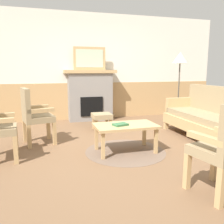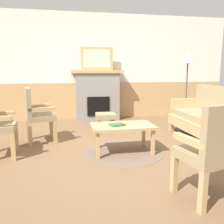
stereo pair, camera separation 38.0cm
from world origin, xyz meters
name	(u,v)px [view 2 (the right image)]	position (x,y,z in m)	size (l,w,h in m)	color
ground_plane	(116,148)	(0.00, 0.00, 0.00)	(14.00, 14.00, 0.00)	brown
wall_back	(96,69)	(0.00, 2.60, 1.31)	(7.20, 0.14, 2.70)	silver
fireplace	(97,95)	(0.00, 2.35, 0.65)	(1.30, 0.44, 1.28)	gray
framed_picture	(97,59)	(0.00, 2.35, 1.56)	(0.80, 0.04, 0.56)	tan
couch	(210,120)	(1.76, 0.10, 0.40)	(0.70, 1.80, 0.98)	tan
coffee_table	(123,128)	(0.07, -0.19, 0.39)	(0.96, 0.56, 0.44)	tan
round_rug	(122,152)	(0.07, -0.19, 0.00)	(1.27, 1.27, 0.01)	brown
book_on_table	(117,125)	(-0.03, -0.22, 0.46)	(0.22, 0.15, 0.03)	#33663D
footstool	(106,117)	(0.03, 1.25, 0.28)	(0.40, 0.40, 0.36)	tan
armchair_near_fireplace	(36,112)	(-1.31, 0.62, 0.54)	(0.57, 0.57, 0.98)	tan
armchair_front_left	(212,149)	(0.57, -1.73, 0.54)	(0.56, 0.56, 0.98)	tan
floor_lamp_by_couch	(188,62)	(1.94, 1.37, 1.45)	(0.36, 0.36, 1.68)	#332D28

